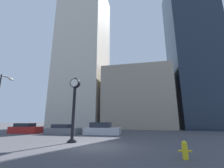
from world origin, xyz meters
TOP-DOWN VIEW (x-y plane):
  - ground_plane at (0.00, 0.00)m, footprint 200.00×200.00m
  - building_tall_tower at (-11.47, 24.00)m, footprint 11.07×12.00m
  - building_storefront_row at (2.06, 24.00)m, footprint 14.10×12.00m
  - building_glass_modern at (14.59, 24.00)m, footprint 9.13×12.00m
  - street_clock at (-2.26, 1.34)m, footprint 0.81×0.75m
  - car_red at (-12.57, 8.09)m, footprint 4.14×2.04m
  - car_grey at (-6.81, 7.92)m, footprint 4.28×1.94m
  - car_silver at (-1.77, 8.23)m, footprint 4.42×1.80m
  - fire_hydrant_near at (5.19, -2.39)m, footprint 0.57×0.25m
  - street_lamp_left at (-10.92, 2.28)m, footprint 0.36×1.57m

SIDE VIEW (x-z plane):
  - ground_plane at x=0.00m, z-range 0.00..0.00m
  - fire_hydrant_near at x=5.19m, z-range 0.01..0.80m
  - car_grey at x=-6.81m, z-range -0.09..1.12m
  - car_red at x=-12.57m, z-range -0.09..1.22m
  - car_silver at x=-1.77m, z-range -0.12..1.34m
  - street_clock at x=-2.26m, z-range 0.36..5.70m
  - street_lamp_left at x=-10.92m, z-range 1.05..7.39m
  - building_storefront_row at x=2.06m, z-range 0.00..12.71m
  - building_glass_modern at x=14.59m, z-range 0.00..35.15m
  - building_tall_tower at x=-11.47m, z-range 0.00..37.52m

